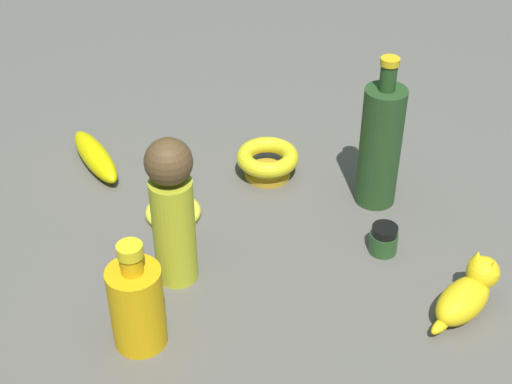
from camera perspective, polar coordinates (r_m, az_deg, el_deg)
name	(u,v)px	position (r m, az deg, el deg)	size (l,w,h in m)	color
ground	(256,217)	(1.23, 0.00, -1.94)	(2.00, 2.00, 0.00)	#5B5651
person_figure_adult	(173,210)	(1.05, -6.38, -1.40)	(0.08, 0.08, 0.24)	gold
bangle	(173,212)	(1.24, -6.33, -1.50)	(0.09, 0.09, 0.02)	yellow
nail_polish_jar	(384,239)	(1.17, 9.71, -3.56)	(0.04, 0.04, 0.05)	#274D22
bowl	(268,160)	(1.31, 0.89, 2.47)	(0.11, 0.11, 0.05)	gold
banana	(95,156)	(1.37, -12.16, 2.68)	(0.18, 0.04, 0.04)	yellow
bottle_tall	(380,145)	(1.23, 9.46, 3.58)	(0.07, 0.07, 0.26)	#24431E
cat_figurine	(468,293)	(1.09, 15.84, -7.41)	(0.11, 0.12, 0.08)	yellow
bottle_short	(137,304)	(1.00, -9.07, -8.44)	(0.07, 0.07, 0.17)	#E7A40E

